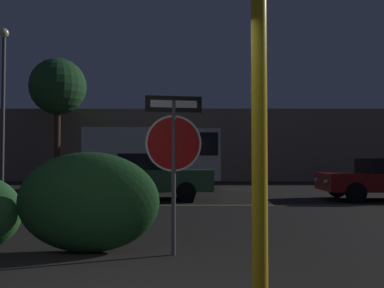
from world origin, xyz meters
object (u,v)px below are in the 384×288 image
at_px(yellow_pole_right, 259,148).
at_px(tree_0, 58,87).
at_px(hedge_bush_3, 88,202).
at_px(street_lamp, 3,90).
at_px(delivery_truck, 157,154).
at_px(stop_sign, 173,144).
at_px(passing_car_2, 146,176).

xyz_separation_m(yellow_pole_right, tree_0, (-7.77, 19.16, 3.74)).
bearing_deg(yellow_pole_right, hedge_bush_3, 130.40).
bearing_deg(street_lamp, hedge_bush_3, -61.59).
distance_m(delivery_truck, street_lamp, 7.29).
relative_size(stop_sign, yellow_pole_right, 0.77).
xyz_separation_m(hedge_bush_3, passing_car_2, (-0.03, 7.85, 0.03)).
relative_size(passing_car_2, tree_0, 0.68).
height_order(passing_car_2, delivery_truck, delivery_truck).
distance_m(stop_sign, street_lamp, 15.26).
bearing_deg(stop_sign, delivery_truck, 85.59).
bearing_deg(delivery_truck, street_lamp, -89.67).
distance_m(hedge_bush_3, passing_car_2, 7.85).
relative_size(stop_sign, tree_0, 0.32).
xyz_separation_m(stop_sign, passing_car_2, (-1.23, 8.00, -0.78)).
distance_m(yellow_pole_right, passing_car_2, 10.45).
relative_size(hedge_bush_3, passing_car_2, 0.44).
height_order(yellow_pole_right, hedge_bush_3, yellow_pole_right).
distance_m(yellow_pole_right, street_lamp, 17.57).
bearing_deg(stop_sign, tree_0, 102.27).
distance_m(yellow_pole_right, hedge_bush_3, 3.20).
distance_m(passing_car_2, tree_0, 11.48).
xyz_separation_m(stop_sign, hedge_bush_3, (-1.20, 0.15, -0.81)).
xyz_separation_m(stop_sign, delivery_truck, (-1.24, 12.65, 0.01)).
height_order(passing_car_2, street_lamp, street_lamp).
bearing_deg(tree_0, yellow_pole_right, -67.93).
relative_size(yellow_pole_right, tree_0, 0.42).
height_order(yellow_pole_right, tree_0, tree_0).
bearing_deg(street_lamp, tree_0, 76.15).
xyz_separation_m(passing_car_2, delivery_truck, (-0.01, 4.65, 0.78)).
bearing_deg(delivery_truck, hedge_bush_3, 0.98).
bearing_deg(passing_car_2, yellow_pole_right, -166.41).
bearing_deg(street_lamp, passing_car_2, -34.82).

